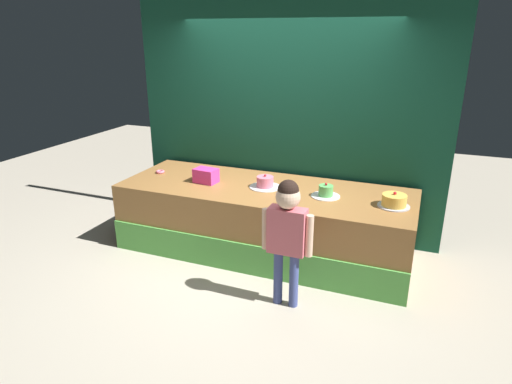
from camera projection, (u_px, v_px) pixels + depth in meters
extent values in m
plane|color=#BCB29E|center=(245.00, 273.00, 4.57)|extent=(12.00, 12.00, 0.00)
cube|color=#9E6B38|center=(265.00, 219.00, 4.94)|extent=(3.20, 1.14, 0.75)
cube|color=#59B24C|center=(245.00, 259.00, 4.50)|extent=(3.20, 0.02, 0.34)
cube|color=#144C38|center=(285.00, 110.00, 5.14)|extent=(3.74, 0.08, 3.00)
cylinder|color=#3F4C8C|center=(278.00, 277.00, 3.99)|extent=(0.08, 0.08, 0.53)
cylinder|color=#3F4C8C|center=(294.00, 280.00, 3.94)|extent=(0.08, 0.08, 0.53)
cube|color=#D86672|center=(287.00, 231.00, 3.80)|extent=(0.33, 0.15, 0.41)
cylinder|color=beige|center=(266.00, 229.00, 3.88)|extent=(0.07, 0.07, 0.38)
cylinder|color=beige|center=(309.00, 236.00, 3.74)|extent=(0.07, 0.07, 0.38)
sphere|color=beige|center=(288.00, 197.00, 3.70)|extent=(0.21, 0.21, 0.21)
sphere|color=black|center=(288.00, 190.00, 3.68)|extent=(0.18, 0.18, 0.18)
cube|color=#F53A9D|center=(206.00, 176.00, 4.95)|extent=(0.27, 0.20, 0.16)
torus|color=pink|center=(160.00, 172.00, 5.31)|extent=(0.10, 0.10, 0.03)
cylinder|color=white|center=(265.00, 187.00, 4.82)|extent=(0.34, 0.34, 0.01)
cylinder|color=pink|center=(265.00, 182.00, 4.79)|extent=(0.18, 0.18, 0.11)
sphere|color=red|center=(265.00, 175.00, 4.77)|extent=(0.03, 0.03, 0.03)
cylinder|color=white|center=(325.00, 196.00, 4.55)|extent=(0.30, 0.30, 0.01)
cylinder|color=#59B259|center=(326.00, 191.00, 4.53)|extent=(0.15, 0.15, 0.11)
sphere|color=red|center=(326.00, 184.00, 4.50)|extent=(0.03, 0.03, 0.03)
cylinder|color=silver|center=(393.00, 206.00, 4.29)|extent=(0.31, 0.31, 0.01)
cylinder|color=#F2BF4C|center=(394.00, 200.00, 4.27)|extent=(0.24, 0.24, 0.11)
sphere|color=red|center=(395.00, 193.00, 4.24)|extent=(0.03, 0.03, 0.03)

